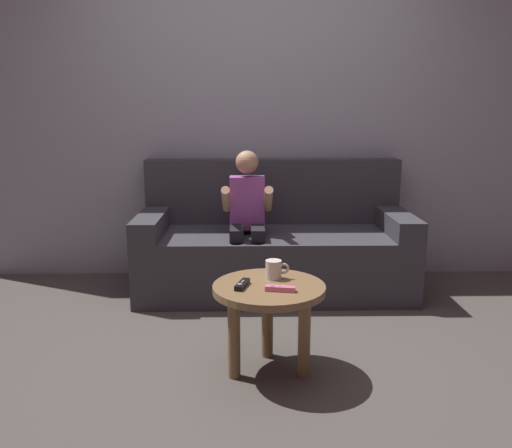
{
  "coord_description": "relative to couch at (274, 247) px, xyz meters",
  "views": [
    {
      "loc": [
        -0.05,
        -2.43,
        1.27
      ],
      "look_at": [
        0.0,
        0.59,
        0.62
      ],
      "focal_mm": 36.72,
      "sensor_mm": 36.0,
      "label": 1
    }
  ],
  "objects": [
    {
      "name": "wall_back",
      "position": [
        -0.14,
        0.39,
        0.94
      ],
      "size": [
        4.4,
        0.05,
        2.5
      ],
      "primitive_type": "cube",
      "color": "#999EA8",
      "rests_on": "ground"
    },
    {
      "name": "coffee_table",
      "position": [
        -0.09,
        -1.25,
        0.06
      ],
      "size": [
        0.55,
        0.55,
        0.45
      ],
      "color": "brown",
      "rests_on": "ground"
    },
    {
      "name": "game_remote_black_near_edge",
      "position": [
        -0.22,
        -1.28,
        0.15
      ],
      "size": [
        0.08,
        0.14,
        0.03
      ],
      "color": "black",
      "rests_on": "coffee_table"
    },
    {
      "name": "couch",
      "position": [
        0.0,
        0.0,
        0.0
      ],
      "size": [
        1.9,
        0.8,
        0.92
      ],
      "color": "#38383D",
      "rests_on": "ground"
    },
    {
      "name": "person_seated_on_couch",
      "position": [
        -0.19,
        -0.19,
        0.27
      ],
      "size": [
        0.34,
        0.41,
        1.01
      ],
      "color": "black",
      "rests_on": "ground"
    },
    {
      "name": "game_remote_pink_center",
      "position": [
        -0.04,
        -1.34,
        0.15
      ],
      "size": [
        0.14,
        0.06,
        0.03
      ],
      "color": "pink",
      "rests_on": "coffee_table"
    },
    {
      "name": "coffee_mug",
      "position": [
        -0.06,
        -1.16,
        0.19
      ],
      "size": [
        0.12,
        0.08,
        0.09
      ],
      "color": "silver",
      "rests_on": "coffee_table"
    },
    {
      "name": "ground_plane",
      "position": [
        -0.14,
        -1.21,
        -0.31
      ],
      "size": [
        8.81,
        8.81,
        0.0
      ],
      "primitive_type": "plane",
      "color": "#4C4742"
    }
  ]
}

